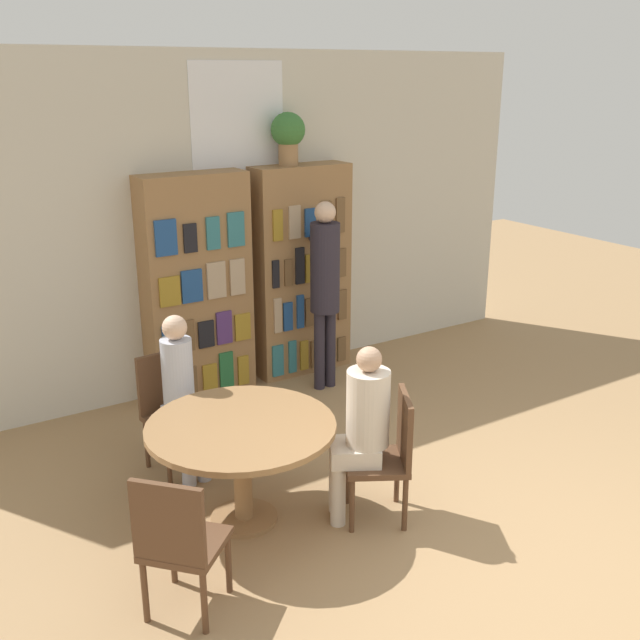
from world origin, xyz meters
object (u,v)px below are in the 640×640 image
object	(u,v)px
seated_reader_right	(361,424)
chair_near_camera	(178,540)
bookshelf_right	(301,271)
bookshelf_left	(197,288)
chair_far_side	(388,451)
flower_vase	(288,134)
seated_reader_left	(182,391)
chair_left_side	(171,406)
librarian_standing	(325,279)
reading_table	(241,440)

from	to	relation	value
seated_reader_right	chair_near_camera	bearing A→B (deg)	130.33
bookshelf_right	seated_reader_right	distance (m)	2.66
bookshelf_left	chair_far_side	world-z (taller)	bookshelf_left
chair_near_camera	seated_reader_right	size ratio (longest dim) A/B	0.72
bookshelf_left	chair_near_camera	size ratio (longest dim) A/B	2.30
flower_vase	seated_reader_left	size ratio (longest dim) A/B	0.39
bookshelf_left	chair_left_side	world-z (taller)	bookshelf_left
seated_reader_left	librarian_standing	xyz separation A→B (m)	(1.73, 0.80, 0.38)
flower_vase	chair_far_side	size ratio (longest dim) A/B	0.54
bookshelf_right	seated_reader_right	size ratio (longest dim) A/B	1.66
bookshelf_right	flower_vase	distance (m)	1.29
chair_left_side	seated_reader_right	xyz separation A→B (m)	(0.77, -1.32, 0.20)
reading_table	chair_near_camera	bearing A→B (deg)	-137.58
flower_vase	seated_reader_right	xyz separation A→B (m)	(-0.91, -2.44, -1.60)
chair_far_side	bookshelf_right	bearing A→B (deg)	10.44
bookshelf_left	seated_reader_right	xyz separation A→B (m)	(0.04, -2.43, -0.31)
reading_table	librarian_standing	xyz separation A→B (m)	(1.64, 1.55, 0.46)
bookshelf_right	reading_table	world-z (taller)	bookshelf_right
flower_vase	chair_near_camera	bearing A→B (deg)	-130.11
librarian_standing	seated_reader_left	bearing A→B (deg)	-155.05
bookshelf_right	chair_far_side	world-z (taller)	bookshelf_right
chair_far_side	seated_reader_left	xyz separation A→B (m)	(-0.91, 1.22, 0.19)
reading_table	bookshelf_left	bearing A→B (deg)	73.11
seated_reader_left	chair_left_side	bearing A→B (deg)	-90.00
flower_vase	seated_reader_right	bearing A→B (deg)	-110.44
reading_table	seated_reader_right	xyz separation A→B (m)	(0.67, -0.38, 0.09)
bookshelf_left	chair_near_camera	world-z (taller)	bookshelf_left
bookshelf_left	reading_table	bearing A→B (deg)	-106.89
bookshelf_left	reading_table	distance (m)	2.19
chair_left_side	chair_far_side	size ratio (longest dim) A/B	1.00
chair_near_camera	librarian_standing	distance (m)	3.25
flower_vase	seated_reader_left	xyz separation A→B (m)	(-1.66, -1.31, -1.61)
chair_left_side	seated_reader_left	size ratio (longest dim) A/B	0.72
seated_reader_left	bookshelf_right	bearing A→B (deg)	-150.21
chair_near_camera	chair_left_side	distance (m)	1.68
chair_far_side	librarian_standing	world-z (taller)	librarian_standing
seated_reader_right	chair_left_side	bearing A→B (deg)	59.96
seated_reader_left	seated_reader_right	size ratio (longest dim) A/B	1.01
chair_far_side	chair_left_side	bearing A→B (deg)	63.00
bookshelf_right	flower_vase	world-z (taller)	flower_vase
reading_table	chair_far_side	world-z (taller)	chair_far_side
bookshelf_left	chair_far_side	bearing A→B (deg)	-85.53
flower_vase	chair_left_side	distance (m)	2.70
chair_left_side	librarian_standing	xyz separation A→B (m)	(1.75, 0.62, 0.57)
bookshelf_left	chair_left_side	xyz separation A→B (m)	(-0.73, -1.12, -0.52)
seated_reader_left	seated_reader_right	bearing A→B (deg)	117.17
bookshelf_left	seated_reader_left	distance (m)	1.52
seated_reader_right	librarian_standing	bearing A→B (deg)	2.80
seated_reader_left	librarian_standing	distance (m)	1.94
flower_vase	chair_left_side	xyz separation A→B (m)	(-1.68, -1.12, -1.80)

